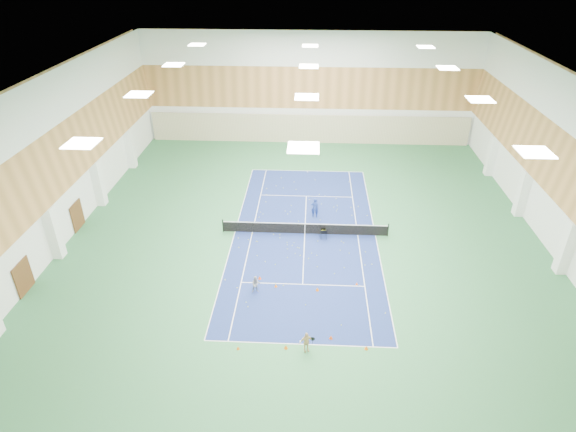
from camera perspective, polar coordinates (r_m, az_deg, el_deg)
The scene contains 22 objects.
ground at distance 37.56m, azimuth 2.00°, elevation -2.12°, with size 40.00×40.00×0.00m, color #2E6B3E.
room_shell at distance 34.78m, azimuth 2.17°, elevation 6.31°, with size 36.00×40.00×12.00m, color white, non-canonical shape.
wood_cladding at distance 34.03m, azimuth 2.24°, elevation 9.40°, with size 36.00×40.00×8.00m, color #BF8247, non-canonical shape.
ceiling_light_grid at distance 32.88m, azimuth 2.37°, elevation 15.82°, with size 21.40×25.40×0.06m, color white, non-canonical shape.
court_surface at distance 37.56m, azimuth 2.00°, elevation -2.12°, with size 10.97×23.77×0.01m, color navy.
tennis_balls_scatter at distance 37.54m, azimuth 2.00°, elevation -2.06°, with size 10.57×22.77×0.07m, color #B7CE23, non-canonical shape.
tennis_net at distance 37.28m, azimuth 2.02°, elevation -1.40°, with size 12.80×0.10×1.10m, color black, non-canonical shape.
back_curtain at distance 54.78m, azimuth 2.50°, elevation 10.28°, with size 35.40×0.16×3.20m, color #C6B793.
door_left_a at distance 35.44m, azimuth -28.86°, elevation -6.36°, with size 0.08×1.80×2.20m, color #593319.
door_left_b at distance 41.27m, azimuth -23.70°, elevation 0.04°, with size 0.08×1.80×2.20m, color #593319.
coach at distance 39.54m, azimuth 3.20°, elevation 1.02°, with size 0.62×0.41×1.70m, color navy.
child_court at distance 31.39m, azimuth -3.81°, elevation -8.08°, with size 0.59×0.46×1.21m, color gray.
child_apron at distance 27.38m, azimuth 2.17°, elevation -14.69°, with size 0.76×0.32×1.30m, color tan.
ball_cart at distance 36.85m, azimuth 4.20°, elevation -2.12°, with size 0.48×0.48×0.84m, color black, non-canonical shape.
cone_svc_a at distance 32.74m, azimuth -3.37°, elevation -7.29°, with size 0.23×0.23×0.25m, color #F5420C.
cone_svc_b at distance 32.02m, azimuth -1.45°, elevation -8.23°, with size 0.21×0.21×0.24m, color orange.
cone_svc_c at distance 31.76m, azimuth 3.51°, elevation -8.64°, with size 0.23×0.23×0.25m, color #DA620B.
cone_svc_d at distance 32.54m, azimuth 8.16°, elevation -7.92°, with size 0.18×0.18×0.19m, color #FF540D.
cone_base_a at distance 27.97m, azimuth -5.94°, elevation -15.27°, with size 0.19×0.19×0.20m, color #EA600C.
cone_base_b at distance 27.85m, azimuth -0.25°, elevation -15.24°, with size 0.23×0.23×0.25m, color orange.
cone_base_c at distance 28.50m, azimuth 5.12°, elevation -14.12°, with size 0.22×0.22×0.24m, color #E84C0C.
cone_base_d at distance 28.16m, azimuth 9.26°, elevation -15.13°, with size 0.22×0.22×0.25m, color orange.
Camera 1 is at (0.37, -31.92, 19.80)m, focal length 30.00 mm.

